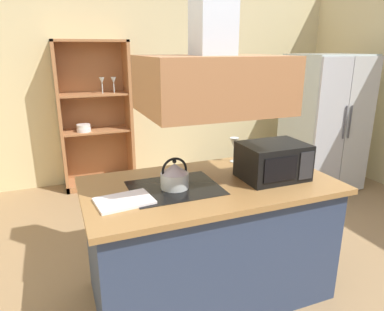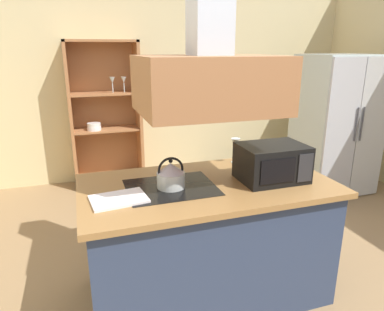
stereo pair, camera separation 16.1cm
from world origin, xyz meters
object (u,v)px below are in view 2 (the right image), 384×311
object	(u,v)px
dish_cabinet	(106,122)
cutting_board	(119,199)
kettle	(171,175)
microwave	(272,163)
refrigerator	(336,125)
wine_glass_on_counter	(236,145)

from	to	relation	value
dish_cabinet	cutting_board	size ratio (longest dim) A/B	5.61
kettle	cutting_board	xyz separation A→B (m)	(-0.36, -0.10, -0.08)
microwave	kettle	bearing A→B (deg)	173.56
kettle	microwave	xyz separation A→B (m)	(0.72, -0.08, 0.04)
dish_cabinet	kettle	distance (m)	2.62
kettle	microwave	world-z (taller)	microwave
refrigerator	microwave	size ratio (longest dim) A/B	3.77
refrigerator	dish_cabinet	distance (m)	3.00
refrigerator	microwave	distance (m)	2.39
dish_cabinet	kettle	xyz separation A→B (m)	(0.21, -2.60, 0.14)
kettle	dish_cabinet	bearing A→B (deg)	94.69
kettle	wine_glass_on_counter	xyz separation A→B (m)	(0.64, 0.36, 0.06)
dish_cabinet	microwave	bearing A→B (deg)	-70.79
refrigerator	wine_glass_on_counter	world-z (taller)	refrigerator
refrigerator	wine_glass_on_counter	xyz separation A→B (m)	(-1.91, -1.08, 0.18)
kettle	wine_glass_on_counter	size ratio (longest dim) A/B	1.04
refrigerator	dish_cabinet	xyz separation A→B (m)	(-2.77, 1.16, -0.02)
kettle	microwave	size ratio (longest dim) A/B	0.46
refrigerator	microwave	world-z (taller)	refrigerator
refrigerator	kettle	xyz separation A→B (m)	(-2.55, -1.44, 0.12)
cutting_board	microwave	xyz separation A→B (m)	(1.09, 0.02, 0.12)
kettle	wine_glass_on_counter	distance (m)	0.74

